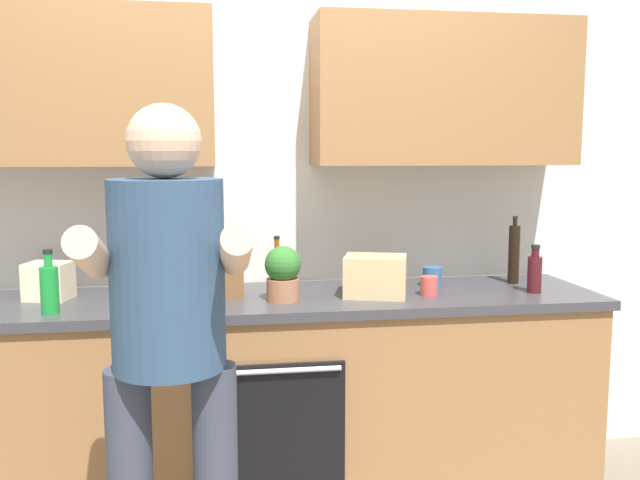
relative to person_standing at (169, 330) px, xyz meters
The scene contains 15 objects.
back_wall_unit 1.24m from the person_standing, 70.94° to the left, with size 4.00×0.38×2.50m.
counter 1.02m from the person_standing, 65.02° to the left, with size 2.84×0.67×0.90m.
person_standing is the anchor object (origin of this frame).
bottle_vinegar 0.63m from the person_standing, 90.21° to the left, with size 0.07×0.07×0.31m.
bottle_wine 1.67m from the person_standing, 24.59° to the left, with size 0.06×0.06×0.21m.
bottle_soy 1.77m from the person_standing, 30.98° to the left, with size 0.05×0.05×0.31m.
bottle_hotsauce 0.76m from the person_standing, 95.13° to the left, with size 0.07×0.07×0.28m.
bottle_soda 0.78m from the person_standing, 128.19° to the left, with size 0.07×0.07×0.25m.
bottle_syrup 1.03m from the person_standing, 66.34° to the left, with size 0.05×0.05×0.24m.
cup_tea 1.44m from the person_standing, 38.68° to the left, with size 0.09×0.09×0.09m, color #33598C.
cup_ceramic 1.26m from the person_standing, 34.06° to the left, with size 0.08×0.08×0.08m, color #BF4C47.
knife_block 0.84m from the person_standing, 75.60° to the left, with size 0.10×0.14×0.29m.
potted_herb 0.81m from the person_standing, 59.18° to the left, with size 0.15×0.15×0.23m.
grocery_bag_bread 1.09m from the person_standing, 41.84° to the left, with size 0.26×0.20×0.17m, color tan.
grocery_bag_rice 1.03m from the person_standing, 121.81° to the left, with size 0.17×0.14×0.15m, color beige.
Camera 1 is at (-0.23, -2.85, 1.51)m, focal length 38.36 mm.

